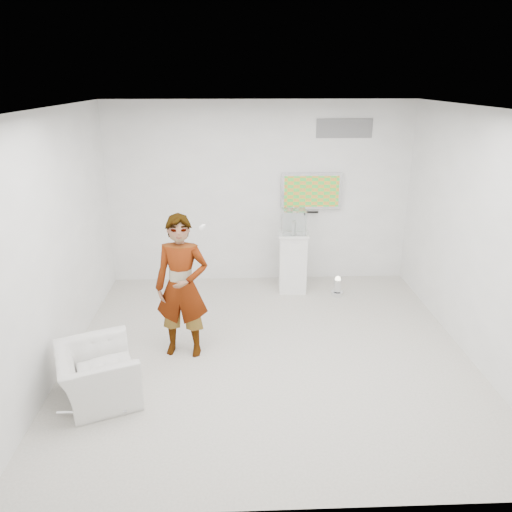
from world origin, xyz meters
The scene contains 10 objects.
room centered at (0.00, 0.00, 1.50)m, with size 5.01×5.01×3.00m.
tv centered at (0.85, 2.45, 1.55)m, with size 1.00×0.08×0.60m, color silver.
logo_decal centered at (1.35, 2.49, 2.55)m, with size 0.90×0.02×0.30m, color slate.
person centered at (-1.07, 0.03, 0.90)m, with size 0.66×0.43×1.81m, color silver.
armchair centered at (-1.91, -0.91, 0.30)m, with size 0.91×0.80×0.59m, color silver.
pedestal centered at (0.52, 1.96, 0.49)m, with size 0.48×0.48×0.98m, color white.
floor_uplight centered at (1.22, 1.70, 0.15)m, with size 0.20×0.20×0.31m, color white.
vitrine centered at (0.52, 1.96, 1.17)m, with size 0.37×0.37×0.37m, color white.
console centered at (0.52, 1.96, 1.09)m, with size 0.05×0.15×0.21m, color white.
wii_remote centered at (-0.80, 0.14, 1.63)m, with size 0.04×0.14×0.04m, color white.
Camera 1 is at (-0.39, -5.60, 3.31)m, focal length 35.00 mm.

